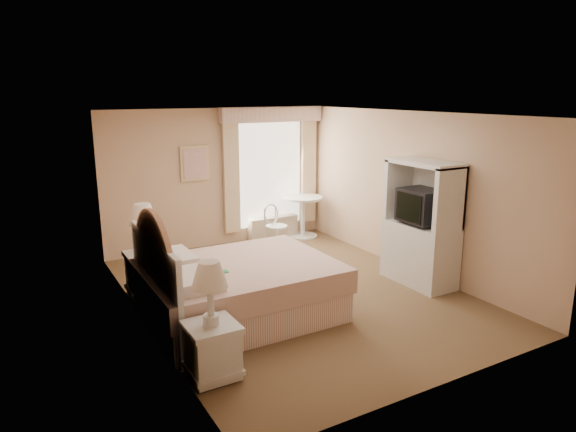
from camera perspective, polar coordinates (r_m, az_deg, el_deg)
room at (r=7.01m, az=0.79°, el=1.03°), size 4.21×5.51×2.51m
window at (r=9.78m, az=-1.81°, el=5.19°), size 2.05×0.22×2.51m
framed_art at (r=9.21m, az=-10.31°, el=5.76°), size 0.52×0.04×0.62m
bed at (r=6.51m, az=-6.28°, el=-8.03°), size 2.33×1.84×1.62m
nightstand_near at (r=5.23m, az=-8.46°, el=-13.02°), size 0.50×0.50×1.20m
nightstand_far at (r=7.40m, az=-15.50°, el=-4.93°), size 0.53×0.53×1.29m
round_table at (r=9.98m, az=1.66°, el=0.66°), size 0.76×0.76×0.80m
cafe_chair at (r=9.30m, az=-1.53°, el=-0.75°), size 0.50×0.50×0.81m
armoire at (r=7.77m, az=14.56°, el=-1.88°), size 0.55×1.10×1.83m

